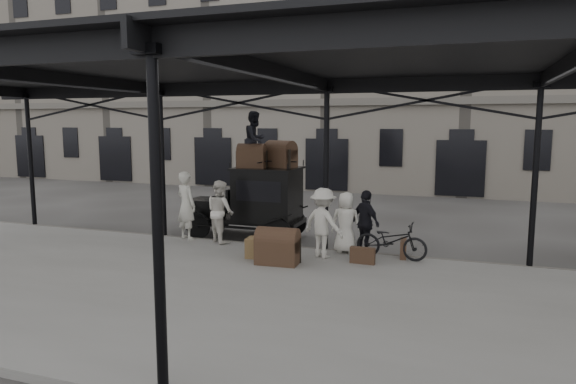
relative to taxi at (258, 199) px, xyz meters
name	(u,v)px	position (x,y,z in m)	size (l,w,h in m)	color
ground	(303,275)	(2.47, -3.23, -1.20)	(120.00, 120.00, 0.00)	#383533
platform	(272,300)	(2.47, -5.23, -1.13)	(28.00, 8.00, 0.15)	slate
canopy	(276,65)	(2.47, -4.95, 3.39)	(22.50, 9.00, 4.74)	black
building_frontage	(404,57)	(2.47, 14.77, 5.80)	(64.00, 8.00, 14.00)	slate
taxi	(258,199)	(0.00, 0.00, 0.00)	(3.65, 1.55, 2.18)	black
porter_left	(186,205)	(-1.64, -1.43, -0.07)	(0.72, 0.47, 1.98)	#BCB9AC
porter_midleft	(220,211)	(-0.55, -1.43, -0.17)	(0.86, 0.67, 1.76)	silver
porter_centre	(346,222)	(3.07, -1.43, -0.26)	(0.78, 0.51, 1.59)	silver
porter_official	(366,222)	(3.59, -1.43, -0.22)	(0.97, 0.41, 1.66)	black
porter_right	(323,223)	(2.63, -2.07, -0.18)	(1.13, 0.65, 1.76)	beige
bicycle	(391,240)	(4.28, -1.66, -0.59)	(0.62, 1.77, 0.93)	black
porter_roof	(255,139)	(-0.03, -0.10, 1.81)	(0.81, 0.63, 1.67)	black
steamer_trunk_roof_near	(252,158)	(-0.08, -0.25, 1.27)	(0.81, 0.50, 0.60)	#432B1F
steamer_trunk_roof_far	(281,156)	(0.67, 0.20, 1.31)	(0.91, 0.56, 0.67)	#432B1F
steamer_trunk_platform	(278,249)	(1.77, -3.01, -0.69)	(1.01, 0.61, 0.74)	#432B1F
wicker_hamper	(259,248)	(1.13, -2.65, -0.80)	(0.60, 0.45, 0.50)	brown
suitcase_upright	(403,249)	(4.55, -1.43, -0.83)	(0.15, 0.60, 0.45)	#432B1F
suitcase_flat	(362,256)	(3.70, -2.35, -0.85)	(0.60, 0.15, 0.40)	#432B1F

